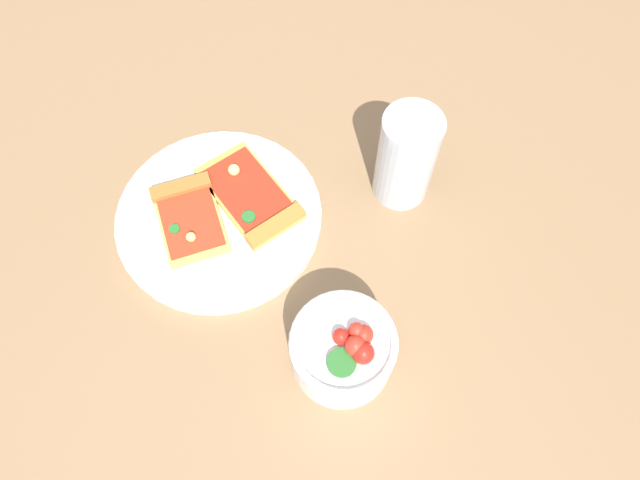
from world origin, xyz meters
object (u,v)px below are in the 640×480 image
Objects in this scene: plate at (218,217)px; pizza_slice_far at (188,213)px; salad_bowl at (343,349)px; soda_glass at (405,161)px; pizza_slice_near at (253,199)px.

plate is 2.00× the size of pizza_slice_far.
soda_glass is (-0.14, 0.21, 0.02)m from salad_bowl.
plate is 0.05m from pizza_slice_near.
pizza_slice_near is (0.01, 0.05, 0.01)m from plate.
pizza_slice_far is 1.14× the size of salad_bowl.
soda_glass is at bearing 62.58° from pizza_slice_near.
soda_glass is (0.12, 0.26, 0.04)m from pizza_slice_far.
pizza_slice_near is 0.20m from soda_glass.
pizza_slice_near is 1.06× the size of soda_glass.
pizza_slice_near is at bearing 68.85° from pizza_slice_far.
plate is at bearing -175.71° from salad_bowl.
soda_glass reaches higher than pizza_slice_far.
plate is at bearing -101.83° from pizza_slice_near.
pizza_slice_far is 0.27m from salad_bowl.
plate is 0.25m from soda_glass.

